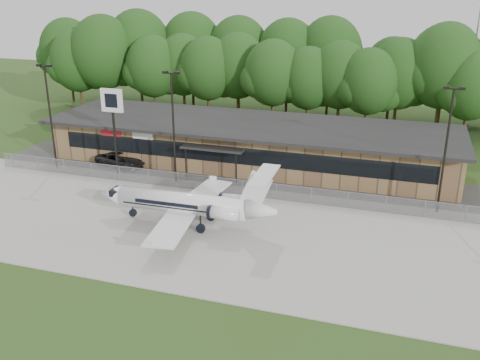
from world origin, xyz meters
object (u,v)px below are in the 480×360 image
(business_jet, at_px, (189,204))
(pole_sign, at_px, (112,110))
(terminal, at_px, (250,142))
(suv, at_px, (120,160))

(business_jet, distance_m, pole_sign, 14.85)
(terminal, distance_m, pole_sign, 13.97)
(terminal, xyz_separation_m, business_jet, (-0.08, -15.77, -0.42))
(business_jet, xyz_separation_m, suv, (-11.94, 10.53, -1.02))
(suv, bearing_deg, pole_sign, -144.56)
(terminal, relative_size, suv, 7.79)
(business_jet, bearing_deg, suv, 137.45)
(terminal, height_order, suv, terminal)
(pole_sign, bearing_deg, business_jet, -37.05)
(business_jet, height_order, pole_sign, pole_sign)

